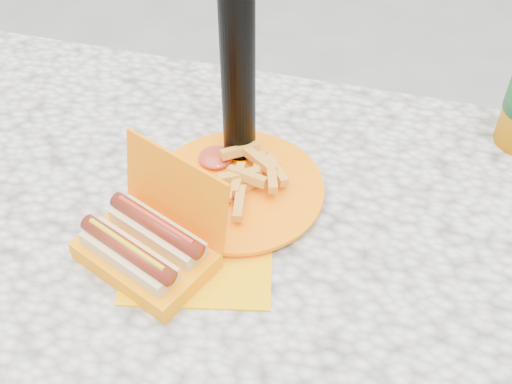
# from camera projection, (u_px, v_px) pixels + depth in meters

# --- Properties ---
(picnic_table) EXTENTS (1.20, 0.80, 0.75)m
(picnic_table) POSITION_uv_depth(u_px,v_px,m) (213.00, 277.00, 0.99)
(picnic_table) COLOR beige
(picnic_table) RESTS_ON ground
(hotdog_box) EXTENTS (0.22, 0.19, 0.14)m
(hotdog_box) POSITION_uv_depth(u_px,v_px,m) (147.00, 246.00, 0.85)
(hotdog_box) COLOR #FF7400
(hotdog_box) RESTS_ON picnic_table
(fries_plate) EXTENTS (0.27, 0.36, 0.05)m
(fries_plate) POSITION_uv_depth(u_px,v_px,m) (235.00, 192.00, 0.95)
(fries_plate) COLOR #F7A900
(fries_plate) RESTS_ON picnic_table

